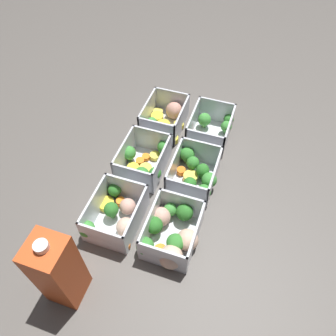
{
  "coord_description": "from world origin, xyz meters",
  "views": [
    {
      "loc": [
        -0.49,
        -0.16,
        0.67
      ],
      "look_at": [
        0.0,
        0.0,
        0.03
      ],
      "focal_mm": 35.0,
      "sensor_mm": 36.0,
      "label": 1
    }
  ],
  "objects_px": {
    "container_far_left": "(115,215)",
    "juice_carton": "(58,271)",
    "container_near_center": "(195,174)",
    "container_near_right": "(209,131)",
    "container_far_center": "(144,162)",
    "container_near_left": "(171,234)",
    "container_far_right": "(166,118)"
  },
  "relations": [
    {
      "from": "container_far_center",
      "to": "container_far_right",
      "type": "xyz_separation_m",
      "value": [
        0.17,
        0.0,
        -0.0
      ]
    },
    {
      "from": "container_far_left",
      "to": "juice_carton",
      "type": "xyz_separation_m",
      "value": [
        -0.17,
        0.02,
        0.07
      ]
    },
    {
      "from": "container_near_center",
      "to": "container_near_right",
      "type": "height_order",
      "value": "same"
    },
    {
      "from": "container_near_right",
      "to": "container_far_right",
      "type": "xyz_separation_m",
      "value": [
        0.01,
        0.13,
        -0.0
      ]
    },
    {
      "from": "container_near_right",
      "to": "container_far_left",
      "type": "bearing_deg",
      "value": 157.53
    },
    {
      "from": "container_near_right",
      "to": "juice_carton",
      "type": "distance_m",
      "value": 0.53
    },
    {
      "from": "container_far_left",
      "to": "juice_carton",
      "type": "relative_size",
      "value": 0.74
    },
    {
      "from": "container_near_right",
      "to": "container_far_center",
      "type": "xyz_separation_m",
      "value": [
        -0.16,
        0.13,
        0.0
      ]
    },
    {
      "from": "container_near_left",
      "to": "container_far_center",
      "type": "xyz_separation_m",
      "value": [
        0.17,
        0.13,
        -0.0
      ]
    },
    {
      "from": "juice_carton",
      "to": "container_near_right",
      "type": "bearing_deg",
      "value": -17.71
    },
    {
      "from": "container_far_right",
      "to": "container_far_left",
      "type": "bearing_deg",
      "value": 179.3
    },
    {
      "from": "container_near_left",
      "to": "container_far_right",
      "type": "relative_size",
      "value": 1.09
    },
    {
      "from": "juice_carton",
      "to": "container_near_center",
      "type": "bearing_deg",
      "value": -25.59
    },
    {
      "from": "container_near_left",
      "to": "container_far_left",
      "type": "height_order",
      "value": "same"
    },
    {
      "from": "container_far_left",
      "to": "container_far_center",
      "type": "xyz_separation_m",
      "value": [
        0.17,
        -0.0,
        0.0
      ]
    },
    {
      "from": "container_near_right",
      "to": "container_far_left",
      "type": "distance_m",
      "value": 0.35
    },
    {
      "from": "container_far_center",
      "to": "juice_carton",
      "type": "relative_size",
      "value": 0.72
    },
    {
      "from": "container_near_left",
      "to": "container_near_right",
      "type": "distance_m",
      "value": 0.33
    },
    {
      "from": "container_near_left",
      "to": "container_near_center",
      "type": "distance_m",
      "value": 0.17
    },
    {
      "from": "juice_carton",
      "to": "container_near_left",
      "type": "bearing_deg",
      "value": -43.51
    },
    {
      "from": "container_far_left",
      "to": "container_far_center",
      "type": "bearing_deg",
      "value": -1.73
    },
    {
      "from": "container_near_right",
      "to": "container_far_left",
      "type": "height_order",
      "value": "same"
    },
    {
      "from": "container_near_center",
      "to": "container_far_center",
      "type": "height_order",
      "value": "same"
    },
    {
      "from": "container_near_center",
      "to": "container_far_right",
      "type": "relative_size",
      "value": 0.95
    },
    {
      "from": "container_near_center",
      "to": "juice_carton",
      "type": "xyz_separation_m",
      "value": [
        -0.34,
        0.16,
        0.07
      ]
    },
    {
      "from": "container_near_center",
      "to": "container_far_center",
      "type": "relative_size",
      "value": 0.99
    },
    {
      "from": "container_near_right",
      "to": "container_far_center",
      "type": "relative_size",
      "value": 1.02
    },
    {
      "from": "container_near_right",
      "to": "container_far_right",
      "type": "bearing_deg",
      "value": 84.61
    },
    {
      "from": "container_near_left",
      "to": "container_far_right",
      "type": "xyz_separation_m",
      "value": [
        0.35,
        0.13,
        -0.0
      ]
    },
    {
      "from": "container_near_right",
      "to": "container_near_center",
      "type": "bearing_deg",
      "value": -178.51
    },
    {
      "from": "container_far_center",
      "to": "container_far_right",
      "type": "distance_m",
      "value": 0.17
    },
    {
      "from": "container_near_right",
      "to": "container_far_center",
      "type": "distance_m",
      "value": 0.21
    }
  ]
}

